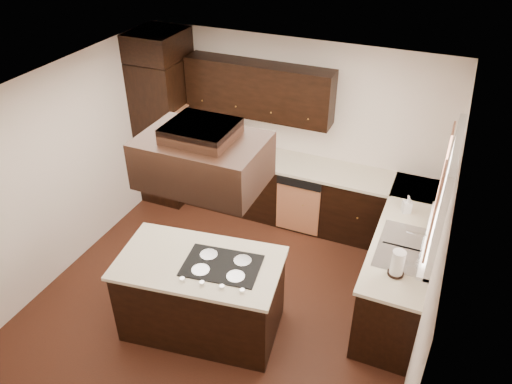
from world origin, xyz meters
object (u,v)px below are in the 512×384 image
oven_column (167,131)px  spice_rack (237,146)px  island (202,296)px  range_hood (203,160)px

oven_column → spice_rack: size_ratio=6.71×
oven_column → island: (1.71, -2.19, -0.62)m
range_hood → spice_rack: bearing=108.3°
oven_column → island: size_ratio=1.32×
island → range_hood: bearing=-29.7°
island → range_hood: 1.73m
spice_rack → oven_column: bearing=-155.3°
oven_column → spice_rack: (1.13, -0.00, -0.01)m
range_hood → spice_rack: size_ratio=3.32×
spice_rack → island: bearing=-50.1°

